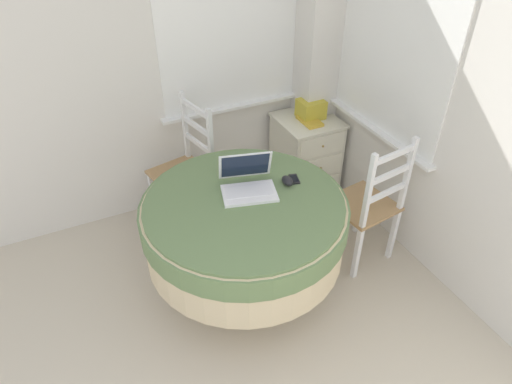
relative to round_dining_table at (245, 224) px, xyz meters
The scene contains 10 objects.
corner_room_shell 0.77m from the round_dining_table, ahead, with size 4.54×5.25×2.55m.
round_dining_table is the anchor object (origin of this frame).
laptop 0.25m from the round_dining_table, 54.08° to the left, with size 0.38×0.36×0.22m.
computer_mouse 0.37m from the round_dining_table, ahead, with size 0.06×0.10×0.05m.
cell_phone 0.42m from the round_dining_table, ahead, with size 0.07×0.11×0.01m.
dining_chair_near_back_window 0.90m from the round_dining_table, 95.47° to the left, with size 0.48×0.48×1.01m.
dining_chair_near_right_window 0.90m from the round_dining_table, ahead, with size 0.45×0.45×1.01m.
corner_cabinet 1.38m from the round_dining_table, 42.57° to the left, with size 0.48×0.51×0.65m.
storage_box 1.40m from the round_dining_table, 42.34° to the left, with size 0.20×0.18×0.15m.
book_on_cabinet 1.31m from the round_dining_table, 41.49° to the left, with size 0.13×0.23×0.02m.
Camera 1 is at (0.16, 0.27, 2.41)m, focal length 32.00 mm.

